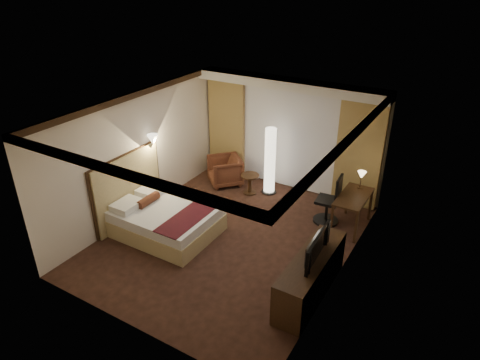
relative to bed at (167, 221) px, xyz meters
The scene contains 21 objects.
floor 1.34m from the bed, 21.31° to the left, with size 4.50×5.50×0.01m, color black.
ceiling 2.75m from the bed, 21.31° to the left, with size 4.50×5.50×0.01m, color white.
back_wall 3.61m from the bed, 69.33° to the left, with size 4.50×0.02×2.70m, color white.
left_wall 1.56m from the bed, 155.34° to the left, with size 0.02×5.50×2.70m, color white.
right_wall 3.66m from the bed, ahead, with size 0.02×5.50×2.70m, color white.
crown_molding 2.69m from the bed, 21.31° to the left, with size 4.50×5.50×0.12m, color black, non-canonical shape.
soffit 3.96m from the bed, 67.75° to the left, with size 4.50×0.50×0.20m, color white.
curtain_sheer 3.51m from the bed, 68.85° to the left, with size 2.48×0.04×2.45m, color silver.
curtain_left_drape 3.27m from the bed, 98.91° to the left, with size 1.00×0.14×2.45m, color #AA934D.
curtain_right_drape 4.35m from the bed, 46.60° to the left, with size 1.00×0.14×2.45m, color #AA934D.
wall_sconce 1.77m from the bed, 138.98° to the left, with size 0.24×0.24×0.24m, color white, non-canonical shape.
bed is the anchor object (origin of this frame).
headboard 1.09m from the bed, behind, with size 0.12×1.82×1.50m, color tan, non-canonical shape.
armchair 2.48m from the bed, 93.95° to the left, with size 0.76×0.71×0.78m, color #502918.
side_table 2.43m from the bed, 75.35° to the left, with size 0.44×0.44×0.49m, color black, non-canonical shape.
floor_lamp 2.86m from the bed, 69.27° to the left, with size 0.35×0.35×1.65m, color white, non-canonical shape.
desk 3.81m from the bed, 33.82° to the left, with size 0.55×1.11×0.75m, color black, non-canonical shape.
desk_lamp 4.10m from the bed, 38.59° to the left, with size 0.18×0.18×0.34m, color #FFD899, non-canonical shape.
office_chair 3.37m from the bed, 38.07° to the left, with size 0.54×0.54×1.11m, color black, non-canonical shape.
dresser 3.22m from the bed, ahead, with size 0.50×1.94×0.75m, color black, non-canonical shape.
television 3.29m from the bed, ahead, with size 1.04×0.60×0.14m, color black.
Camera 1 is at (3.84, -6.05, 4.97)m, focal length 32.00 mm.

